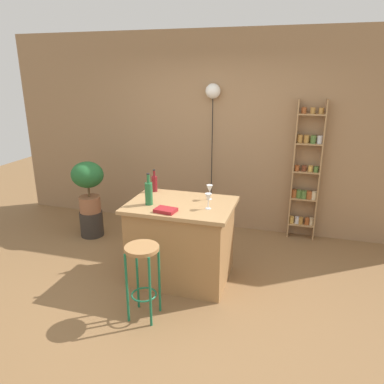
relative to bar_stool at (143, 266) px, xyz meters
name	(u,v)px	position (x,y,z in m)	size (l,w,h in m)	color
ground	(173,291)	(0.12, 0.47, -0.54)	(12.00, 12.00, 0.00)	brown
back_wall	(216,133)	(0.12, 2.42, 0.86)	(6.40, 0.10, 2.80)	#997551
kitchen_counter	(181,241)	(0.12, 0.77, -0.09)	(1.13, 0.83, 0.90)	#9E7042
bar_stool	(143,266)	(0.00, 0.00, 0.00)	(0.32, 0.32, 0.74)	#196642
spice_shelf	(306,174)	(1.41, 2.29, 0.39)	(0.37, 0.13, 1.91)	#A87F51
plant_stool	(92,223)	(-1.46, 1.50, -0.36)	(0.32, 0.32, 0.36)	#2D2823
potted_plant	(88,181)	(-1.46, 1.50, 0.27)	(0.45, 0.41, 0.72)	#935B3D
bottle_soda_blue	(149,193)	(-0.19, 0.64, 0.49)	(0.08, 0.08, 0.34)	#236638
bottle_sauce_amber	(154,183)	(-0.30, 1.08, 0.46)	(0.07, 0.07, 0.26)	maroon
wine_glass_left	(208,198)	(0.44, 0.70, 0.48)	(0.07, 0.07, 0.16)	silver
wine_glass_center	(210,189)	(0.38, 0.99, 0.48)	(0.07, 0.07, 0.16)	silver
cookbook	(166,210)	(0.05, 0.49, 0.38)	(0.21, 0.15, 0.04)	maroon
pendant_globe_light	(213,93)	(0.09, 2.31, 1.42)	(0.21, 0.21, 2.10)	black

